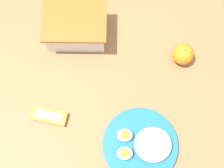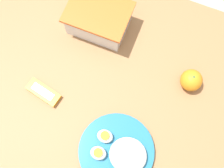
{
  "view_description": "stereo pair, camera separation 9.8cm",
  "coord_description": "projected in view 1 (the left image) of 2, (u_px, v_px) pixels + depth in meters",
  "views": [
    {
      "loc": [
        0.01,
        -0.29,
        1.75
      ],
      "look_at": [
        0.01,
        -0.02,
        0.8
      ],
      "focal_mm": 50.0,
      "sensor_mm": 36.0,
      "label": 1
    },
    {
      "loc": [
        0.11,
        -0.27,
        1.75
      ],
      "look_at": [
        0.01,
        -0.02,
        0.8
      ],
      "focal_mm": 50.0,
      "sensor_mm": 36.0,
      "label": 2
    }
  ],
  "objects": [
    {
      "name": "ground_plane",
      "position": [
        111.0,
        121.0,
        1.76
      ],
      "size": [
        10.0,
        10.0,
        0.0
      ],
      "primitive_type": "plane",
      "color": "#B2A899"
    },
    {
      "name": "table",
      "position": [
        110.0,
        92.0,
        1.14
      ],
      "size": [
        1.13,
        0.76,
        0.77
      ],
      "color": "#996B42",
      "rests_on": "ground_plane"
    },
    {
      "name": "food_container",
      "position": [
        76.0,
        28.0,
        1.02
      ],
      "size": [
        0.2,
        0.15,
        0.1
      ],
      "color": "white",
      "rests_on": "table"
    },
    {
      "name": "orange_fruit",
      "position": [
        183.0,
        54.0,
        1.01
      ],
      "size": [
        0.07,
        0.07,
        0.07
      ],
      "color": "orange",
      "rests_on": "table"
    },
    {
      "name": "rice_plate",
      "position": [
        142.0,
        145.0,
        0.94
      ],
      "size": [
        0.23,
        0.23,
        0.05
      ],
      "color": "teal",
      "rests_on": "table"
    },
    {
      "name": "candy_bar",
      "position": [
        49.0,
        116.0,
        0.98
      ],
      "size": [
        0.12,
        0.07,
        0.02
      ],
      "color": "orange",
      "rests_on": "table"
    }
  ]
}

